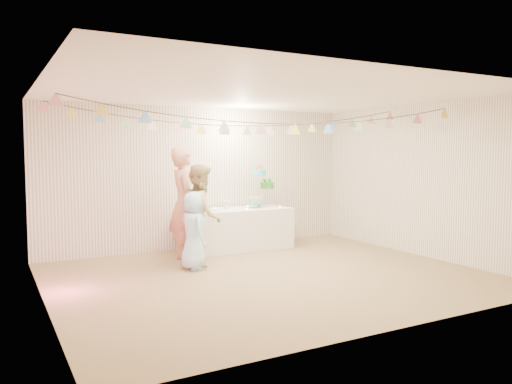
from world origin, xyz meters
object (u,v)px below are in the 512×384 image
table (236,229)px  person_child (193,231)px  person_adult_b (201,215)px  cake_stand (261,188)px  person_adult_a (184,204)px

table → person_child: person_child is taller
table → person_adult_b: 1.44m
table → cake_stand: (0.55, 0.05, 0.74)m
table → cake_stand: cake_stand is taller
cake_stand → person_child: 2.21m
cake_stand → person_adult_a: size_ratio=0.39×
cake_stand → person_adult_a: 1.85m
person_adult_a → person_adult_b: person_adult_a is taller
cake_stand → person_child: bearing=-147.8°
cake_stand → person_adult_b: (-1.60, -0.94, -0.32)m
person_adult_a → table: bearing=-61.4°
person_adult_a → person_adult_b: size_ratio=1.17×
table → person_adult_a: bearing=-156.8°
table → person_adult_a: size_ratio=1.07×
person_adult_a → person_adult_b: bearing=-151.6°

